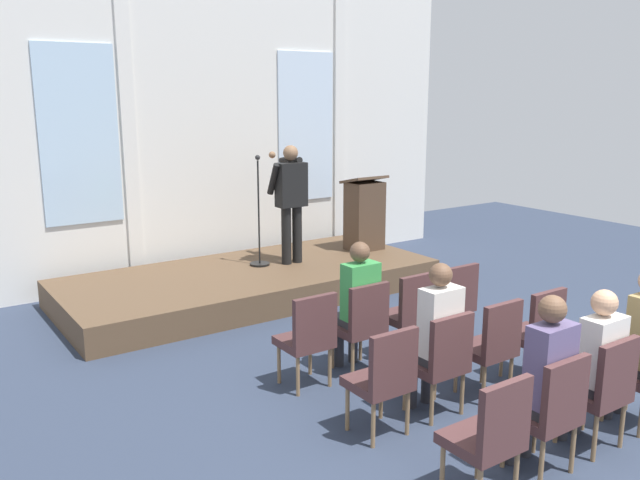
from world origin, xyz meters
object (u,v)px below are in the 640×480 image
(audience_r1_c1, at_px, (436,331))
(chair_r2_c2, at_px, (602,386))
(mic_stand, at_px, (259,242))
(chair_r1_c2, at_px, (492,343))
(lectern, at_px, (364,214))
(chair_r0_c0, at_px, (309,335))
(chair_r1_c0, at_px, (384,375))
(audience_r0_c1, at_px, (357,300))
(chair_r0_c3, at_px, (453,300))
(chair_r1_c1, at_px, (441,358))
(chair_r0_c1, at_px, (362,322))
(chair_r2_c1, at_px, (550,408))
(audience_r2_c1, at_px, (543,375))
(chair_r2_c0, at_px, (490,433))
(chair_r1_c3, at_px, (537,329))
(speaker, at_px, (291,196))
(chair_r0_c2, at_px, (410,310))
(audience_r2_c2, at_px, (595,360))

(audience_r1_c1, height_order, chair_r2_c2, audience_r1_c1)
(mic_stand, relative_size, chair_r1_c2, 1.65)
(lectern, height_order, chair_r0_c0, lectern)
(lectern, bearing_deg, chair_r1_c0, -126.24)
(audience_r0_c1, height_order, chair_r1_c0, audience_r0_c1)
(chair_r0_c3, relative_size, chair_r1_c1, 1.00)
(chair_r0_c3, distance_m, chair_r1_c2, 1.27)
(chair_r0_c1, bearing_deg, mic_stand, 79.70)
(lectern, bearing_deg, chair_r2_c1, -114.50)
(chair_r1_c2, distance_m, audience_r2_c1, 1.23)
(chair_r0_c0, relative_size, chair_r2_c1, 1.00)
(lectern, height_order, chair_r0_c3, lectern)
(chair_r1_c0, bearing_deg, chair_r2_c0, -90.00)
(lectern, height_order, chair_r1_c0, lectern)
(mic_stand, relative_size, chair_r0_c1, 1.65)
(audience_r1_c1, bearing_deg, chair_r1_c3, -3.57)
(mic_stand, bearing_deg, speaker, -17.70)
(audience_r0_c1, distance_m, chair_r1_c1, 1.20)
(chair_r0_c3, bearing_deg, chair_r0_c2, 180.00)
(chair_r0_c0, distance_m, audience_r1_c1, 1.23)
(audience_r1_c1, height_order, audience_r2_c1, audience_r2_c1)
(chair_r2_c0, bearing_deg, audience_r0_c1, 74.56)
(audience_r0_c1, bearing_deg, chair_r1_c3, -43.13)
(mic_stand, height_order, chair_r0_c2, mic_stand)
(mic_stand, height_order, chair_r0_c0, mic_stand)
(chair_r2_c0, bearing_deg, audience_r2_c1, 7.09)
(chair_r2_c2, bearing_deg, chair_r0_c3, 74.03)
(mic_stand, relative_size, lectern, 1.34)
(audience_r0_c1, xyz_separation_m, chair_r0_c3, (1.27, -0.08, -0.21))
(mic_stand, xyz_separation_m, chair_r2_c0, (-1.19, -5.28, -0.16))
(mic_stand, distance_m, chair_r1_c0, 4.34)
(chair_r0_c3, relative_size, chair_r1_c2, 1.00)
(chair_r0_c1, bearing_deg, chair_r0_c2, 0.00)
(audience_r2_c1, relative_size, audience_r2_c2, 1.05)
(chair_r2_c1, bearing_deg, audience_r1_c1, 90.00)
(audience_r0_c1, relative_size, audience_r2_c1, 0.98)
(chair_r1_c2, bearing_deg, speaker, 84.87)
(chair_r1_c3, bearing_deg, chair_r0_c3, 90.00)
(lectern, bearing_deg, chair_r0_c1, -128.39)
(chair_r0_c1, xyz_separation_m, chair_r2_c1, (0.00, -2.21, 0.00))
(chair_r1_c0, xyz_separation_m, chair_r2_c0, (0.00, -1.11, 0.00))
(chair_r0_c3, relative_size, chair_r2_c0, 1.00)
(chair_r2_c0, relative_size, chair_r2_c2, 1.00)
(chair_r0_c1, bearing_deg, lectern, 51.61)
(audience_r0_c1, relative_size, chair_r0_c2, 1.42)
(audience_r0_c1, distance_m, audience_r2_c1, 2.21)
(chair_r2_c0, bearing_deg, audience_r2_c2, 3.72)
(audience_r2_c1, xyz_separation_m, chair_r2_c2, (0.63, -0.08, -0.22))
(audience_r0_c1, height_order, chair_r2_c1, audience_r0_c1)
(audience_r1_c1, bearing_deg, audience_r2_c1, -90.00)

